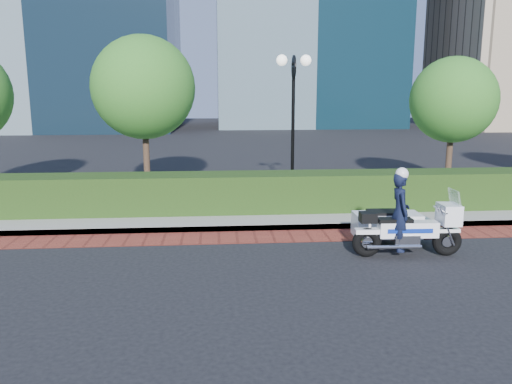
{
  "coord_description": "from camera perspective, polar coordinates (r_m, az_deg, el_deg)",
  "views": [
    {
      "loc": [
        -1.28,
        -9.53,
        3.23
      ],
      "look_at": [
        -0.37,
        1.81,
        1.0
      ],
      "focal_mm": 35.0,
      "sensor_mm": 36.0,
      "label": 1
    }
  ],
  "objects": [
    {
      "name": "ground",
      "position": [
        10.15,
        2.94,
        -7.49
      ],
      "size": [
        120.0,
        120.0,
        0.0
      ],
      "primitive_type": "plane",
      "color": "black",
      "rests_on": "ground"
    },
    {
      "name": "tree_c",
      "position": [
        17.83,
        21.62,
        9.74
      ],
      "size": [
        2.8,
        2.8,
        4.3
      ],
      "color": "#332319",
      "rests_on": "sidewalk"
    },
    {
      "name": "brick_strip",
      "position": [
        11.57,
        1.96,
        -5.1
      ],
      "size": [
        60.0,
        1.0,
        0.01
      ],
      "primitive_type": "cube",
      "color": "maroon",
      "rests_on": "ground"
    },
    {
      "name": "police_motorcycle",
      "position": [
        10.76,
        15.94,
        -3.36
      ],
      "size": [
        2.25,
        1.59,
        1.82
      ],
      "rotation": [
        0.0,
        0.0,
        -0.03
      ],
      "color": "black",
      "rests_on": "ground"
    },
    {
      "name": "sidewalk",
      "position": [
        15.9,
        0.12,
        -0.35
      ],
      "size": [
        60.0,
        8.0,
        0.15
      ],
      "primitive_type": "cube",
      "color": "gray",
      "rests_on": "ground"
    },
    {
      "name": "hedge_main",
      "position": [
        13.45,
        0.96,
        0.03
      ],
      "size": [
        18.0,
        1.2,
        1.0
      ],
      "primitive_type": "cube",
      "color": "black",
      "rests_on": "sidewalk"
    },
    {
      "name": "tree_b",
      "position": [
        16.19,
        -12.73,
        11.55
      ],
      "size": [
        3.2,
        3.2,
        4.89
      ],
      "color": "#332319",
      "rests_on": "sidewalk"
    },
    {
      "name": "lamppost",
      "position": [
        14.91,
        4.28,
        10.02
      ],
      "size": [
        1.02,
        0.7,
        4.21
      ],
      "color": "black",
      "rests_on": "sidewalk"
    }
  ]
}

